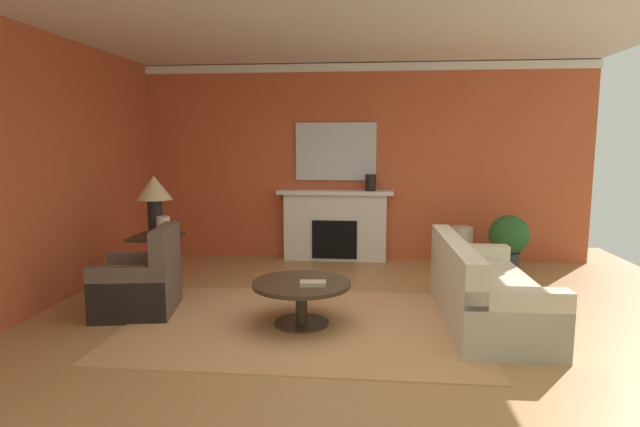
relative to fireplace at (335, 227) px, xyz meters
name	(u,v)px	position (x,y,z in m)	size (l,w,h in m)	color
ground_plane	(342,326)	(0.28, -2.94, -0.53)	(8.63, 8.63, 0.00)	tan
wall_fireplace	(354,163)	(0.28, 0.21, 1.01)	(7.24, 0.12, 3.07)	#C65633
wall_window	(38,171)	(-3.10, -2.64, 1.01)	(0.12, 6.77, 3.07)	#C65633
ceiling_panel	(345,15)	(0.28, -2.64, 2.57)	(7.24, 6.77, 0.06)	white
crown_moulding	(354,68)	(0.28, 0.13, 2.46)	(7.24, 0.08, 0.12)	white
area_rug	(302,324)	(-0.13, -2.95, -0.52)	(3.54, 2.36, 0.01)	tan
fireplace	(335,227)	(0.00, 0.00, 0.00)	(1.80, 0.35, 1.11)	white
mantel_mirror	(336,152)	(0.00, 0.12, 1.18)	(1.26, 0.04, 0.90)	silver
sofa	(483,293)	(1.73, -2.65, -0.23)	(0.93, 2.11, 0.85)	beige
armchair_near_window	(141,285)	(-1.93, -2.75, -0.22)	(0.92, 0.92, 0.95)	brown
coffee_table	(302,293)	(-0.13, -2.95, -0.19)	(1.00, 1.00, 0.45)	#3D2D1E
side_table	(157,259)	(-2.11, -1.89, -0.13)	(0.56, 0.56, 0.70)	#3D2D1E
table_lamp	(154,194)	(-2.11, -1.89, 0.70)	(0.44, 0.44, 0.75)	black
vase_on_side_table	(163,227)	(-1.96, -2.01, 0.30)	(0.16, 0.16, 0.26)	beige
vase_mantel_right	(371,183)	(0.55, -0.05, 0.71)	(0.16, 0.16, 0.26)	black
vase_tall_corner	(462,247)	(1.92, -0.30, -0.22)	(0.31, 0.31, 0.62)	beige
book_red_cover	(313,283)	(0.00, -3.06, -0.06)	(0.25, 0.14, 0.04)	tan
potted_plant	(509,239)	(2.52, -0.57, -0.04)	(0.56, 0.56, 0.83)	#333333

